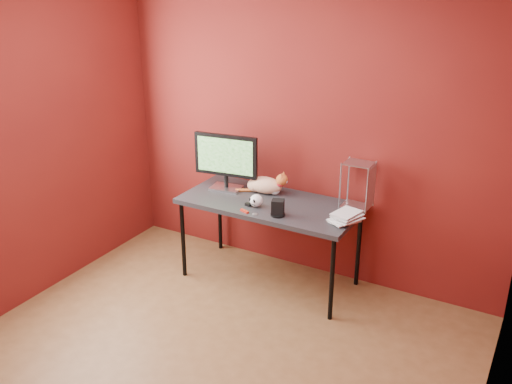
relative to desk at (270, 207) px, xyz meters
The scene contains 11 objects.
room 1.57m from the desk, 83.75° to the right, with size 3.52×3.52×2.61m.
desk is the anchor object (origin of this frame).
monitor 0.58m from the desk, behind, with size 0.58×0.22×0.50m.
cat 0.23m from the desk, 129.23° to the left, with size 0.45×0.21×0.22m.
skull_mug 0.19m from the desk, 107.53° to the right, with size 0.11×0.11×0.10m.
speaker 0.31m from the desk, 49.87° to the right, with size 0.12×0.12×0.13m.
book_stack 0.80m from the desk, ahead, with size 0.26×0.28×0.90m.
wire_rack 0.75m from the desk, 19.93° to the left, with size 0.24×0.20×0.39m.
pocket_knife 0.31m from the desk, 105.10° to the right, with size 0.08×0.02×0.02m, color #B01B0D.
black_gadget 0.21m from the desk, 124.24° to the right, with size 0.05×0.03×0.02m, color black.
washer 0.30m from the desk, 86.62° to the right, with size 0.04×0.04×0.00m, color #A4A5A9.
Camera 1 is at (1.89, -2.53, 2.61)m, focal length 40.00 mm.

